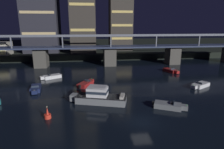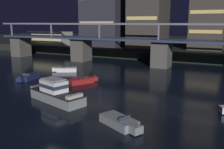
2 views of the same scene
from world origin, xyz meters
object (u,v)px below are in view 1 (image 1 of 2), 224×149
object	(u,v)px
speedboat_mid_center	(86,84)
speedboat_far_center	(200,85)
speedboat_near_center	(51,77)
channel_buoy	(48,115)
tower_west_low	(40,3)
speedboat_mid_left	(36,88)
cabin_cruiser_near_left	(99,97)
speedboat_far_left	(171,71)
river_bridge	(110,52)
speedboat_mid_right	(169,106)
tower_central	(120,19)

from	to	relation	value
speedboat_mid_center	speedboat_far_center	world-z (taller)	same
speedboat_near_center	channel_buoy	xyz separation A→B (m)	(3.08, -20.57, 0.06)
tower_west_low	speedboat_mid_left	world-z (taller)	tower_west_low
cabin_cruiser_near_left	speedboat_far_left	distance (m)	27.46
river_bridge	channel_buoy	xyz separation A→B (m)	(-12.37, -34.09, -3.58)
speedboat_mid_left	speedboat_mid_right	distance (m)	24.73
speedboat_mid_left	speedboat_far_left	distance (m)	33.93
cabin_cruiser_near_left	speedboat_mid_left	xyz separation A→B (m)	(-11.78, 7.49, -0.64)
speedboat_mid_center	tower_central	bearing A→B (deg)	70.95
tower_west_low	speedboat_far_center	xyz separation A→B (m)	(39.40, -42.96, -19.86)
tower_west_low	speedboat_far_center	bearing A→B (deg)	-47.48
river_bridge	tower_west_low	bearing A→B (deg)	141.34
speedboat_mid_center	speedboat_mid_left	bearing A→B (deg)	-168.95
tower_west_low	channel_buoy	world-z (taller)	tower_west_low
speedboat_mid_center	channel_buoy	xyz separation A→B (m)	(-5.07, -13.88, 0.06)
tower_west_low	speedboat_far_center	size ratio (longest dim) A/B	7.46
cabin_cruiser_near_left	speedboat_near_center	bearing A→B (deg)	122.76
tower_west_low	speedboat_far_left	distance (m)	52.96
tower_central	speedboat_far_center	size ratio (longest dim) A/B	5.22
speedboat_near_center	channel_buoy	distance (m)	20.80
river_bridge	channel_buoy	world-z (taller)	river_bridge
speedboat_near_center	channel_buoy	size ratio (longest dim) A/B	2.79
speedboat_mid_left	speedboat_far_center	bearing A→B (deg)	-3.45
speedboat_far_center	channel_buoy	world-z (taller)	channel_buoy
speedboat_mid_left	speedboat_far_center	world-z (taller)	same
speedboat_near_center	speedboat_far_center	xyz separation A→B (m)	(31.20, -10.53, 0.00)
speedboat_mid_center	speedboat_far_center	size ratio (longest dim) A/B	1.00
tower_central	speedboat_mid_left	size ratio (longest dim) A/B	4.88
river_bridge	tower_west_low	distance (m)	34.34
speedboat_mid_right	speedboat_far_left	bearing A→B (deg)	65.61
cabin_cruiser_near_left	speedboat_mid_left	distance (m)	13.98
tower_central	speedboat_near_center	bearing A→B (deg)	-123.14
tower_central	cabin_cruiser_near_left	distance (m)	53.25
tower_west_low	speedboat_mid_left	size ratio (longest dim) A/B	6.97
speedboat_mid_right	river_bridge	bearing A→B (deg)	99.04
tower_west_low	speedboat_mid_left	distance (m)	46.04
tower_central	speedboat_mid_center	distance (m)	45.39
river_bridge	cabin_cruiser_near_left	world-z (taller)	river_bridge
tower_west_low	speedboat_mid_center	size ratio (longest dim) A/B	7.49
tower_central	channel_buoy	bearing A→B (deg)	-109.31
speedboat_far_center	channel_buoy	size ratio (longest dim) A/B	2.78
speedboat_far_center	cabin_cruiser_near_left	bearing A→B (deg)	-165.19
cabin_cruiser_near_left	speedboat_mid_center	world-z (taller)	cabin_cruiser_near_left
tower_west_low	speedboat_far_left	world-z (taller)	tower_west_low
tower_central	speedboat_mid_right	xyz separation A→B (m)	(-1.50, -53.55, -14.40)
speedboat_near_center	channel_buoy	bearing A→B (deg)	-81.49
speedboat_far_center	speedboat_mid_center	bearing A→B (deg)	170.53
speedboat_near_center	speedboat_mid_left	xyz separation A→B (m)	(-1.45, -8.56, 0.00)
tower_west_low	speedboat_mid_center	bearing A→B (deg)	-67.33
cabin_cruiser_near_left	speedboat_mid_left	bearing A→B (deg)	147.56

